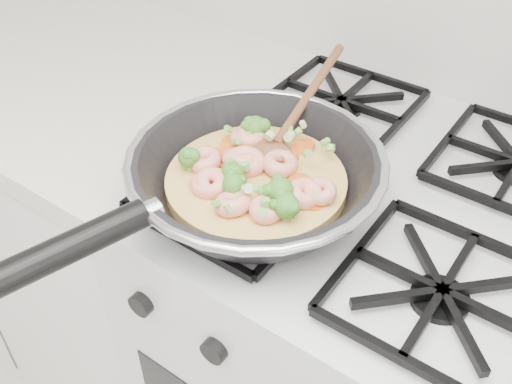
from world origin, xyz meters
The scene contains 3 objects.
stove centered at (0.00, 1.70, 0.46)m, with size 0.60×0.60×0.92m.
counter_left centered at (-0.80, 1.70, 0.45)m, with size 1.00×0.60×0.90m.
skillet centered at (-0.12, 1.55, 0.96)m, with size 0.35×0.64×0.10m.
Camera 1 is at (0.23, 1.07, 1.44)m, focal length 40.80 mm.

